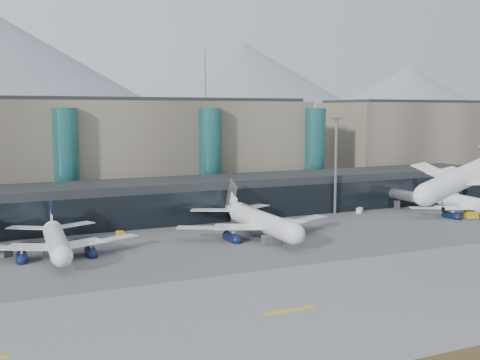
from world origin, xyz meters
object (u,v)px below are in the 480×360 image
veh_a (62,255)px  veh_b (120,235)px  veh_d (360,210)px  veh_f (3,251)px  jet_parked_mid (255,214)px  jet_parked_left (55,233)px  veh_e (471,214)px  jet_parked_right (463,199)px  lightmast_mid (336,160)px  veh_c (271,240)px

veh_a → veh_b: veh_a is taller
veh_d → veh_f: (-89.93, -10.79, 0.31)m
jet_parked_mid → jet_parked_left: bearing=91.6°
jet_parked_left → veh_f: bearing=77.1°
veh_d → veh_a: bearing=151.5°
veh_b → veh_f: veh_f is taller
veh_d → veh_e: veh_e is taller
jet_parked_right → jet_parked_mid: bearing=94.3°
lightmast_mid → veh_a: bearing=-164.6°
jet_parked_left → jet_parked_right: size_ratio=0.96×
jet_parked_right → veh_a: (-103.47, -4.66, -3.31)m
jet_parked_left → jet_parked_mid: jet_parked_mid is taller
jet_parked_mid → veh_a: size_ratio=11.72×
jet_parked_mid → veh_b: bearing=72.7°
lightmast_mid → jet_parked_left: size_ratio=0.77×
jet_parked_mid → veh_c: 11.31m
jet_parked_right → veh_a: bearing=97.1°
jet_parked_right → veh_c: 63.84m
jet_parked_mid → jet_parked_right: size_ratio=1.11×
veh_a → veh_c: size_ratio=0.91×
veh_c → jet_parked_left: bearing=169.6°
jet_parked_left → veh_a: (0.35, -4.60, -3.13)m
veh_a → veh_d: bearing=10.3°
jet_parked_left → veh_f: (-9.27, 2.86, -3.02)m
veh_a → veh_e: veh_e is taller
veh_b → lightmast_mid: bearing=-82.8°
jet_parked_right → veh_b: size_ratio=14.43×
jet_parked_right → lightmast_mid: bearing=66.8°
jet_parked_right → veh_e: (-1.77, -4.67, -3.30)m
veh_c → veh_e: 61.40m
veh_f → veh_d: bearing=-113.6°
jet_parked_mid → veh_b: jet_parked_mid is taller
veh_a → veh_c: (40.57, -5.73, 0.07)m
lightmast_mid → veh_f: bearing=-171.3°
jet_parked_left → jet_parked_right: 103.82m
lightmast_mid → veh_a: (-73.75, -20.26, -13.50)m
veh_e → veh_f: bearing=-162.2°
veh_c → veh_d: 46.43m
lightmast_mid → veh_f: 85.40m
jet_parked_mid → veh_f: 52.13m
veh_d → veh_b: bearing=142.3°
veh_a → veh_b: size_ratio=1.37×
veh_f → veh_e: bearing=-124.3°
veh_a → veh_f: veh_f is taller
jet_parked_mid → veh_b: size_ratio=16.02×
veh_b → veh_a: bearing=135.8°
jet_parked_right → veh_b: bearing=88.4°
lightmast_mid → veh_e: size_ratio=7.84×
lightmast_mid → veh_b: lightmast_mid is taller
veh_a → veh_c: 40.97m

